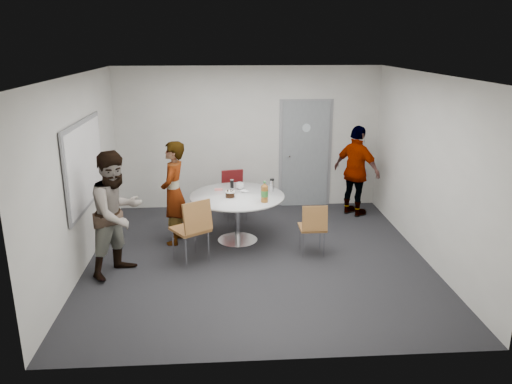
{
  "coord_description": "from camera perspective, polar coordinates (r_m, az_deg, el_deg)",
  "views": [
    {
      "loc": [
        -0.48,
        -6.87,
        3.16
      ],
      "look_at": [
        -0.01,
        0.25,
        0.97
      ],
      "focal_mm": 35.0,
      "sensor_mm": 36.0,
      "label": 1
    }
  ],
  "objects": [
    {
      "name": "wall_back",
      "position": [
        9.56,
        -0.87,
        6.15
      ],
      "size": [
        5.0,
        0.0,
        5.0
      ],
      "primitive_type": "plane",
      "rotation": [
        1.57,
        0.0,
        0.0
      ],
      "color": "beige",
      "rests_on": "floor"
    },
    {
      "name": "floor",
      "position": [
        7.58,
        0.18,
        -7.56
      ],
      "size": [
        5.0,
        5.0,
        0.0
      ],
      "primitive_type": "plane",
      "color": "black",
      "rests_on": "ground"
    },
    {
      "name": "wall_left",
      "position": [
        7.39,
        -19.55,
        1.89
      ],
      "size": [
        0.0,
        5.0,
        5.0
      ],
      "primitive_type": "plane",
      "rotation": [
        1.57,
        0.0,
        1.57
      ],
      "color": "beige",
      "rests_on": "floor"
    },
    {
      "name": "wall_front",
      "position": [
        4.76,
        2.3,
        -5.29
      ],
      "size": [
        5.0,
        0.0,
        5.0
      ],
      "primitive_type": "plane",
      "rotation": [
        -1.57,
        0.0,
        0.0
      ],
      "color": "beige",
      "rests_on": "floor"
    },
    {
      "name": "door",
      "position": [
        9.73,
        5.65,
        4.31
      ],
      "size": [
        1.02,
        0.17,
        2.12
      ],
      "color": "slate",
      "rests_on": "wall_back"
    },
    {
      "name": "ceiling",
      "position": [
        6.91,
        0.2,
        13.25
      ],
      "size": [
        5.0,
        5.0,
        0.0
      ],
      "primitive_type": "plane",
      "rotation": [
        3.14,
        0.0,
        0.0
      ],
      "color": "silver",
      "rests_on": "wall_back"
    },
    {
      "name": "person_main",
      "position": [
        7.99,
        -9.38,
        -0.12
      ],
      "size": [
        0.5,
        0.67,
        1.66
      ],
      "primitive_type": "imported",
      "rotation": [
        0.0,
        0.0,
        -1.75
      ],
      "color": "#A5C6EA",
      "rests_on": "floor"
    },
    {
      "name": "whiteboard",
      "position": [
        7.54,
        -18.95,
        3.03
      ],
      "size": [
        0.04,
        1.9,
        1.25
      ],
      "color": "gray",
      "rests_on": "wall_left"
    },
    {
      "name": "chair_near_left",
      "position": [
        7.25,
        -7.17,
        -3.73
      ],
      "size": [
        0.66,
        0.68,
        0.98
      ],
      "rotation": [
        0.0,
        0.0,
        0.59
      ],
      "color": "brown",
      "rests_on": "floor"
    },
    {
      "name": "person_left",
      "position": [
        7.07,
        -15.59,
        -2.4
      ],
      "size": [
        1.04,
        1.08,
        1.76
      ],
      "primitive_type": "imported",
      "rotation": [
        0.0,
        0.0,
        0.93
      ],
      "color": "white",
      "rests_on": "floor"
    },
    {
      "name": "person_right",
      "position": [
        9.33,
        11.42,
        2.34
      ],
      "size": [
        0.94,
        1.02,
        1.68
      ],
      "primitive_type": "imported",
      "rotation": [
        0.0,
        0.0,
        2.25
      ],
      "color": "black",
      "rests_on": "floor"
    },
    {
      "name": "chair_far",
      "position": [
        9.12,
        -2.57,
        0.31
      ],
      "size": [
        0.5,
        0.53,
        0.88
      ],
      "rotation": [
        0.0,
        0.0,
        3.35
      ],
      "color": "#5F1314",
      "rests_on": "floor"
    },
    {
      "name": "wall_right",
      "position": [
        7.71,
        19.08,
        2.54
      ],
      "size": [
        0.0,
        5.0,
        5.0
      ],
      "primitive_type": "plane",
      "rotation": [
        1.57,
        0.0,
        -1.57
      ],
      "color": "beige",
      "rests_on": "floor"
    },
    {
      "name": "chair_near_right",
      "position": [
        7.54,
        6.57,
        -3.72
      ],
      "size": [
        0.39,
        0.43,
        0.82
      ],
      "rotation": [
        0.0,
        0.0,
        0.0
      ],
      "color": "brown",
      "rests_on": "floor"
    },
    {
      "name": "table",
      "position": [
        7.96,
        -1.98,
        -1.1
      ],
      "size": [
        1.5,
        1.5,
        1.11
      ],
      "color": "white",
      "rests_on": "floor"
    }
  ]
}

